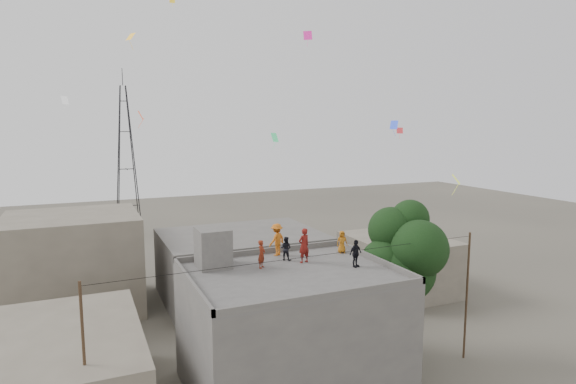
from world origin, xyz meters
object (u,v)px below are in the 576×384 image
person_red_adult (304,245)px  person_dark_adult (356,253)px  transmission_tower (126,161)px  stair_head_box (213,247)px  tree (405,254)px

person_red_adult → person_dark_adult: bearing=125.0°
person_red_adult → person_dark_adult: 2.75m
person_dark_adult → transmission_tower: bearing=84.0°
person_red_adult → transmission_tower: bearing=-96.4°
person_red_adult → stair_head_box: bearing=-29.2°
transmission_tower → person_dark_adult: transmission_tower is taller
stair_head_box → tree: tree is taller
stair_head_box → person_red_adult: stair_head_box is taller
person_red_adult → tree: bearing=158.2°
transmission_tower → person_red_adult: transmission_tower is taller
transmission_tower → stair_head_box: bearing=-88.8°
person_red_adult → person_dark_adult: person_red_adult is taller
tree → transmission_tower: bearing=106.1°
transmission_tower → person_red_adult: bearing=-82.1°
person_red_adult → person_dark_adult: (2.08, -1.78, -0.22)m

